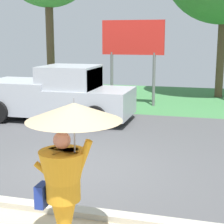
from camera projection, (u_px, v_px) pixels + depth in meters
The scene contains 4 objects.
ground_plane at pixel (113, 136), 10.90m from camera, with size 40.00×22.00×0.20m.
monk_pedestrian at pixel (67, 172), 4.64m from camera, with size 1.18×1.18×2.13m.
pickup_truck at pixel (58, 95), 12.72m from camera, with size 5.20×2.28×1.88m.
roadside_billboard at pixel (133, 44), 15.17m from camera, with size 2.60×0.12×3.50m.
Camera 1 is at (2.74, -7.22, 2.85)m, focal length 59.22 mm.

